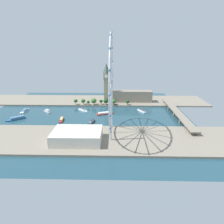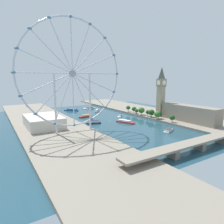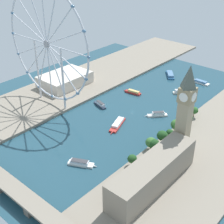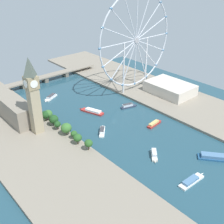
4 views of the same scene
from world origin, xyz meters
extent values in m
plane|color=#234756|center=(0.00, 0.00, 0.00)|extent=(373.85, 373.85, 0.00)
cube|color=gray|center=(-101.92, 0.00, 1.50)|extent=(90.00, 520.00, 3.00)
cube|color=gray|center=(101.92, 0.00, 1.50)|extent=(90.00, 520.00, 3.00)
cube|color=tan|center=(-83.25, 34.16, 29.04)|extent=(10.62, 10.62, 52.08)
cube|color=#928260|center=(-83.25, 34.16, 61.77)|extent=(12.32, 12.32, 13.39)
pyramid|color=#4C564C|center=(-83.25, 34.16, 78.45)|extent=(11.15, 11.15, 19.97)
cylinder|color=white|center=(-83.25, 40.53, 61.77)|extent=(8.07, 0.50, 8.07)
cylinder|color=white|center=(-83.25, 27.79, 61.77)|extent=(8.07, 0.50, 8.07)
cylinder|color=white|center=(-76.88, 34.16, 61.77)|extent=(0.50, 8.07, 8.07)
cylinder|color=white|center=(-89.62, 34.16, 61.77)|extent=(0.50, 8.07, 8.07)
cube|color=gray|center=(-89.83, 89.11, 15.41)|extent=(22.00, 93.89, 24.83)
cylinder|color=#513823|center=(-61.74, -31.46, 5.45)|extent=(0.80, 0.80, 4.90)
ellipsoid|color=#285623|center=(-61.74, -31.46, 11.27)|extent=(8.43, 8.43, 7.59)
cylinder|color=#513823|center=(-63.90, -15.47, 5.06)|extent=(0.80, 0.80, 4.11)
ellipsoid|color=#285623|center=(-63.90, -15.47, 10.73)|extent=(9.04, 9.04, 8.13)
cylinder|color=#513823|center=(-60.95, -4.29, 4.63)|extent=(0.80, 0.80, 3.25)
ellipsoid|color=#285623|center=(-60.95, -4.29, 9.11)|extent=(7.15, 7.15, 6.43)
cylinder|color=#513823|center=(-62.70, 7.61, 4.85)|extent=(0.80, 0.80, 3.69)
ellipsoid|color=#386B2D|center=(-62.70, 7.61, 11.44)|extent=(11.86, 11.86, 10.67)
cylinder|color=#513823|center=(-64.52, 22.92, 5.03)|extent=(0.80, 0.80, 4.05)
ellipsoid|color=#1E471E|center=(-64.52, 22.92, 10.11)|extent=(7.65, 7.65, 6.89)
cylinder|color=#513823|center=(-62.79, 33.74, 4.97)|extent=(0.80, 0.80, 3.93)
ellipsoid|color=#1E471E|center=(-62.79, 33.74, 11.26)|extent=(10.82, 10.82, 9.74)
cylinder|color=#513823|center=(-60.80, 49.86, 4.85)|extent=(0.80, 0.80, 3.69)
ellipsoid|color=#386B2D|center=(-60.80, 49.86, 10.85)|extent=(10.39, 10.39, 9.35)
cylinder|color=#513823|center=(-64.36, 49.87, 4.85)|extent=(0.80, 0.80, 3.70)
ellipsoid|color=#1E471E|center=(-64.36, 49.87, 10.86)|extent=(10.39, 10.39, 9.35)
cylinder|color=#513823|center=(-62.23, 80.11, 4.89)|extent=(0.80, 0.80, 3.78)
ellipsoid|color=#1E471E|center=(-62.23, 80.11, 10.12)|extent=(8.34, 8.34, 7.51)
torus|color=silver|center=(83.09, 49.09, 75.34)|extent=(130.97, 2.06, 130.97)
cylinder|color=#99999E|center=(83.09, 49.09, 75.34)|extent=(7.73, 3.00, 7.73)
cylinder|color=silver|center=(115.31, 49.09, 75.34)|extent=(64.46, 1.24, 1.24)
cylinder|color=silver|center=(112.86, 49.09, 87.67)|extent=(60.02, 1.24, 25.81)
cylinder|color=silver|center=(105.87, 49.09, 98.12)|extent=(46.45, 1.24, 46.45)
cylinder|color=silver|center=(95.42, 49.09, 105.11)|extent=(25.81, 1.24, 60.02)
cylinder|color=silver|center=(83.09, 49.09, 107.56)|extent=(1.24, 1.24, 64.46)
cylinder|color=silver|center=(70.75, 49.09, 105.11)|extent=(25.81, 1.24, 60.02)
cylinder|color=silver|center=(60.30, 49.09, 98.12)|extent=(46.45, 1.24, 46.45)
cylinder|color=silver|center=(53.31, 49.09, 87.67)|extent=(60.02, 1.24, 25.81)
cylinder|color=silver|center=(50.86, 49.09, 75.34)|extent=(64.46, 1.24, 1.24)
cylinder|color=silver|center=(53.31, 49.09, 63.00)|extent=(60.02, 1.24, 25.81)
cylinder|color=silver|center=(60.30, 49.09, 52.55)|extent=(46.45, 1.24, 46.45)
cylinder|color=silver|center=(70.75, 49.09, 45.56)|extent=(25.81, 1.24, 60.02)
cylinder|color=silver|center=(83.09, 49.09, 43.11)|extent=(1.24, 1.24, 64.46)
cylinder|color=silver|center=(95.42, 49.09, 45.56)|extent=(25.81, 1.24, 60.02)
cylinder|color=silver|center=(105.87, 49.09, 52.55)|extent=(46.45, 1.24, 46.45)
cylinder|color=silver|center=(112.86, 49.09, 63.00)|extent=(60.02, 1.24, 25.81)
ellipsoid|color=teal|center=(147.54, 49.09, 75.34)|extent=(4.80, 3.20, 3.20)
ellipsoid|color=teal|center=(142.64, 49.09, 100.00)|extent=(4.80, 3.20, 3.20)
ellipsoid|color=teal|center=(128.66, 49.09, 120.91)|extent=(4.80, 3.20, 3.20)
ellipsoid|color=teal|center=(107.75, 49.09, 134.89)|extent=(4.80, 3.20, 3.20)
ellipsoid|color=teal|center=(83.09, 49.09, 139.79)|extent=(4.80, 3.20, 3.20)
ellipsoid|color=teal|center=(58.42, 49.09, 134.89)|extent=(4.80, 3.20, 3.20)
ellipsoid|color=teal|center=(37.51, 49.09, 120.91)|extent=(4.80, 3.20, 3.20)
ellipsoid|color=teal|center=(23.54, 49.09, 100.00)|extent=(4.80, 3.20, 3.20)
ellipsoid|color=teal|center=(18.63, 49.09, 75.34)|extent=(4.80, 3.20, 3.20)
ellipsoid|color=teal|center=(23.54, 49.09, 50.67)|extent=(4.80, 3.20, 3.20)
ellipsoid|color=teal|center=(37.51, 49.09, 29.76)|extent=(4.80, 3.20, 3.20)
ellipsoid|color=teal|center=(58.42, 49.09, 15.79)|extent=(4.80, 3.20, 3.20)
ellipsoid|color=teal|center=(83.09, 49.09, 10.88)|extent=(4.80, 3.20, 3.20)
ellipsoid|color=teal|center=(107.75, 49.09, 15.79)|extent=(4.80, 3.20, 3.20)
ellipsoid|color=teal|center=(128.66, 49.09, 29.76)|extent=(4.80, 3.20, 3.20)
ellipsoid|color=teal|center=(142.64, 49.09, 50.67)|extent=(4.80, 3.20, 3.20)
cylinder|color=silver|center=(105.65, 49.09, 39.17)|extent=(2.40, 2.40, 72.34)
cylinder|color=silver|center=(60.53, 49.09, 39.17)|extent=(2.40, 2.40, 72.34)
cube|color=beige|center=(110.69, 4.79, 10.50)|extent=(44.69, 64.34, 15.00)
cube|color=gray|center=(0.00, 167.94, 8.57)|extent=(185.85, 14.32, 2.00)
cube|color=#70685B|center=(-37.95, 167.94, 3.79)|extent=(6.00, 12.89, 7.57)
cube|color=#70685B|center=(0.00, 167.94, 3.79)|extent=(6.00, 12.89, 7.57)
cube|color=#70685B|center=(37.95, 167.94, 3.79)|extent=(6.00, 12.89, 7.57)
cube|color=white|center=(-25.10, 106.64, 0.95)|extent=(23.90, 16.52, 1.89)
cone|color=white|center=(-37.24, 100.46, 0.95)|extent=(4.62, 3.60, 1.89)
cube|color=silver|center=(-24.05, 107.17, 3.05)|extent=(17.43, 12.53, 2.31)
cube|color=#38383D|center=(-24.05, 107.17, 4.40)|extent=(15.82, 11.54, 0.39)
cube|color=#235684|center=(24.23, -120.11, 0.97)|extent=(26.26, 29.29, 1.95)
cone|color=#235684|center=(35.40, -133.79, 0.97)|extent=(4.97, 5.47, 1.95)
cube|color=teal|center=(23.27, -118.93, 3.56)|extent=(19.71, 21.72, 3.21)
cube|color=white|center=(-27.61, -10.88, 0.95)|extent=(19.30, 20.45, 1.91)
cone|color=white|center=(-18.81, -1.18, 0.95)|extent=(4.14, 4.29, 1.91)
cube|color=white|center=(-28.37, -11.72, 3.50)|extent=(12.55, 13.15, 3.18)
cube|color=#38383D|center=(-28.37, -11.72, 5.24)|extent=(11.48, 12.00, 0.31)
cube|color=#B22D28|center=(-6.94, 34.62, 1.00)|extent=(17.65, 31.46, 2.00)
cone|color=#B22D28|center=(-12.92, 51.37, 1.00)|extent=(3.74, 5.86, 2.00)
cube|color=white|center=(-6.42, 33.18, 3.26)|extent=(13.26, 22.03, 2.51)
cube|color=white|center=(-20.54, -125.54, 0.94)|extent=(27.66, 8.00, 1.89)
cone|color=white|center=(-4.61, -126.06, 0.94)|extent=(5.00, 2.05, 1.89)
cube|color=teal|center=(-21.91, -125.49, 2.99)|extent=(16.91, 6.52, 2.21)
cube|color=#B22D28|center=(28.87, -38.63, 1.16)|extent=(22.16, 7.95, 2.33)
cone|color=#B22D28|center=(41.36, -37.06, 1.16)|extent=(4.16, 2.79, 2.33)
cube|color=#DBB766|center=(27.79, -38.77, 3.45)|extent=(16.00, 6.35, 2.25)
cube|color=beige|center=(-16.86, -79.06, 1.09)|extent=(16.53, 17.10, 2.17)
cone|color=beige|center=(-24.19, -86.86, 1.09)|extent=(3.86, 3.91, 2.17)
cube|color=silver|center=(-16.22, -78.39, 3.84)|extent=(11.28, 11.59, 3.33)
cube|color=#2D384C|center=(37.66, 14.51, 1.05)|extent=(21.35, 10.41, 2.09)
cone|color=#2D384C|center=(49.28, 11.28, 1.05)|extent=(4.16, 3.02, 2.09)
cube|color=silver|center=(36.66, 14.79, 3.64)|extent=(14.65, 7.83, 3.10)
cube|color=#38383D|center=(36.66, 14.79, 5.43)|extent=(13.25, 7.26, 0.47)
camera|label=1|loc=(346.97, 56.42, 123.29)|focal=31.66mm
camera|label=2|loc=(170.57, 279.96, 69.84)|focal=31.52mm
camera|label=3|loc=(-193.03, 256.38, 180.75)|focal=50.75mm
camera|label=4|loc=(-197.68, -223.81, 170.99)|focal=45.53mm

